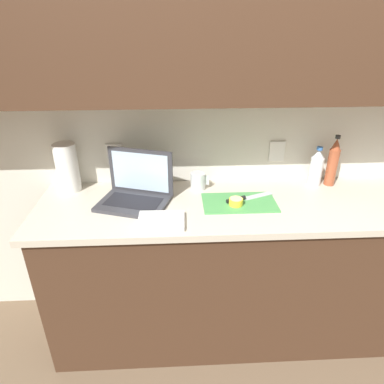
{
  "coord_description": "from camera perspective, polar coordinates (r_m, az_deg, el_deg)",
  "views": [
    {
      "loc": [
        -0.39,
        -1.57,
        1.79
      ],
      "look_at": [
        -0.3,
        -0.01,
        0.99
      ],
      "focal_mm": 32.0,
      "sensor_mm": 36.0,
      "label": 1
    }
  ],
  "objects": [
    {
      "name": "cutting_board",
      "position": [
        1.83,
        7.86,
        -1.7
      ],
      "size": [
        0.39,
        0.22,
        0.01
      ],
      "primitive_type": "cube",
      "color": "#4C9E51",
      "rests_on": "counter_unit"
    },
    {
      "name": "bottle_oil_tall",
      "position": [
        2.09,
        20.01,
        3.79
      ],
      "size": [
        0.07,
        0.07,
        0.23
      ],
      "color": "silver",
      "rests_on": "counter_unit"
    },
    {
      "name": "bottle_green_soda",
      "position": [
        2.12,
        22.41,
        4.56
      ],
      "size": [
        0.06,
        0.06,
        0.3
      ],
      "color": "#A34C2D",
      "rests_on": "counter_unit"
    },
    {
      "name": "lemon_half_cut",
      "position": [
        1.78,
        7.33,
        -1.61
      ],
      "size": [
        0.07,
        0.07,
        0.04
      ],
      "color": "yellow",
      "rests_on": "cutting_board"
    },
    {
      "name": "laptop",
      "position": [
        1.83,
        -9.26,
        0.3
      ],
      "size": [
        0.41,
        0.35,
        0.27
      ],
      "rotation": [
        0.0,
        0.0,
        -0.31
      ],
      "color": "#333338",
      "rests_on": "counter_unit"
    },
    {
      "name": "knife",
      "position": [
        1.84,
        8.3,
        -1.06
      ],
      "size": [
        0.27,
        0.13,
        0.02
      ],
      "rotation": [
        0.0,
        0.0,
        0.38
      ],
      "color": "silver",
      "rests_on": "cutting_board"
    },
    {
      "name": "measuring_cup",
      "position": [
        1.94,
        1.02,
        1.86
      ],
      "size": [
        0.1,
        0.08,
        0.1
      ],
      "color": "silver",
      "rests_on": "counter_unit"
    },
    {
      "name": "dish_towel",
      "position": [
        1.64,
        -5.15,
        -4.84
      ],
      "size": [
        0.22,
        0.17,
        0.02
      ],
      "primitive_type": "cube",
      "rotation": [
        0.0,
        0.0,
        -0.03
      ],
      "color": "white",
      "rests_on": "counter_unit"
    },
    {
      "name": "wall_back",
      "position": [
        1.85,
        9.67,
        19.57
      ],
      "size": [
        5.2,
        0.38,
        2.6
      ],
      "color": "silver",
      "rests_on": "ground_plane"
    },
    {
      "name": "ground_plane",
      "position": [
        2.41,
        7.76,
        -21.14
      ],
      "size": [
        12.0,
        12.0,
        0.0
      ],
      "primitive_type": "plane",
      "color": "brown",
      "rests_on": "ground"
    },
    {
      "name": "paper_towel_roll",
      "position": [
        2.02,
        -20.07,
        3.85
      ],
      "size": [
        0.12,
        0.12,
        0.27
      ],
      "color": "white",
      "rests_on": "counter_unit"
    },
    {
      "name": "counter_unit",
      "position": [
        2.09,
        9.05,
        -12.51
      ],
      "size": [
        2.25,
        0.59,
        0.91
      ],
      "color": "#472D1E",
      "rests_on": "ground_plane"
    }
  ]
}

